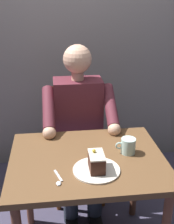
% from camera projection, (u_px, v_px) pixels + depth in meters
% --- Properties ---
extents(cafe_rear_panel, '(6.40, 0.12, 3.00)m').
position_uv_depth(cafe_rear_panel, '(70.00, 7.00, 2.56)').
color(cafe_rear_panel, gray).
rests_on(cafe_rear_panel, ground).
extents(dining_table, '(0.91, 0.72, 0.73)m').
position_uv_depth(dining_table, '(87.00, 172.00, 1.76)').
color(dining_table, brown).
rests_on(dining_table, ground).
extents(chair, '(0.42, 0.42, 0.92)m').
position_uv_depth(chair, '(77.00, 137.00, 2.43)').
color(chair, brown).
rests_on(chair, ground).
extents(seated_person, '(0.53, 0.58, 1.29)m').
position_uv_depth(seated_person, '(79.00, 128.00, 2.21)').
color(seated_person, '#5B222D').
rests_on(seated_person, ground).
extents(dessert_plate, '(0.26, 0.26, 0.01)m').
position_uv_depth(dessert_plate, '(96.00, 170.00, 1.60)').
color(dessert_plate, silver).
rests_on(dessert_plate, dining_table).
extents(cake_slice, '(0.08, 0.13, 0.11)m').
position_uv_depth(cake_slice, '(97.00, 162.00, 1.58)').
color(cake_slice, '#3E1F15').
rests_on(cake_slice, dessert_plate).
extents(coffee_cup, '(0.12, 0.09, 0.10)m').
position_uv_depth(coffee_cup, '(128.00, 146.00, 1.76)').
color(coffee_cup, silver).
rests_on(coffee_cup, dining_table).
extents(dessert_spoon, '(0.05, 0.14, 0.01)m').
position_uv_depth(dessert_spoon, '(58.00, 180.00, 1.52)').
color(dessert_spoon, silver).
rests_on(dessert_spoon, dining_table).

